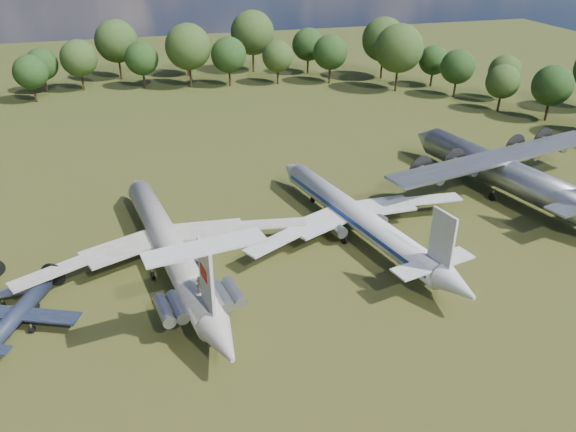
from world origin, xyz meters
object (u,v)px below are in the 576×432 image
object	(u,v)px
tu104_jet	(357,221)
small_prop_west	(17,319)
person_on_il62	(199,284)
il62_airliner	(170,250)
an12_transport	(503,176)

from	to	relation	value
tu104_jet	small_prop_west	size ratio (longest dim) A/B	2.57
tu104_jet	person_on_il62	bearing A→B (deg)	-161.60
tu104_jet	il62_airliner	bearing A→B (deg)	169.58
il62_airliner	tu104_jet	distance (m)	23.38
tu104_jet	person_on_il62	size ratio (longest dim) A/B	24.44
an12_transport	small_prop_west	distance (m)	65.30
an12_transport	person_on_il62	distance (m)	50.01
tu104_jet	an12_transport	bearing A→B (deg)	0.44
il62_airliner	tu104_jet	world-z (taller)	il62_airliner
person_on_il62	tu104_jet	bearing A→B (deg)	-136.02
il62_airliner	person_on_il62	size ratio (longest dim) A/B	25.59
il62_airliner	tu104_jet	xyz separation A→B (m)	(23.35, 1.07, -0.06)
an12_transport	person_on_il62	size ratio (longest dim) A/B	24.59
tu104_jet	person_on_il62	distance (m)	25.21
il62_airliner	tu104_jet	bearing A→B (deg)	-6.90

